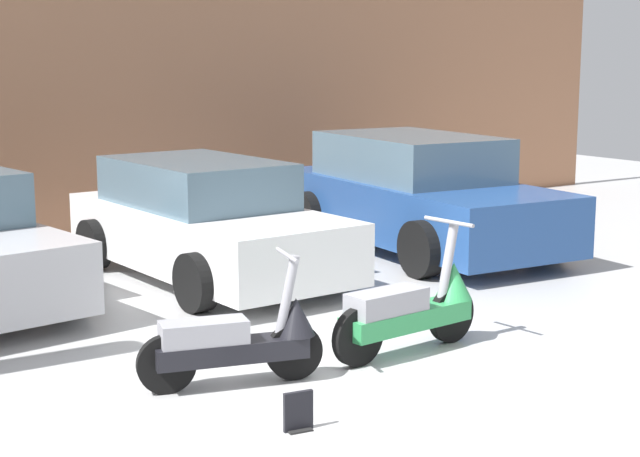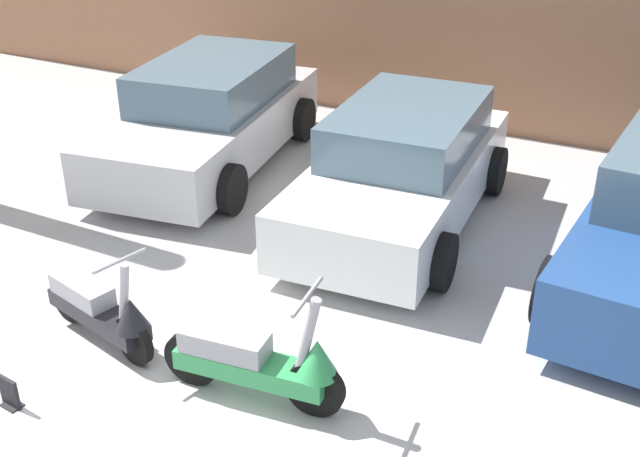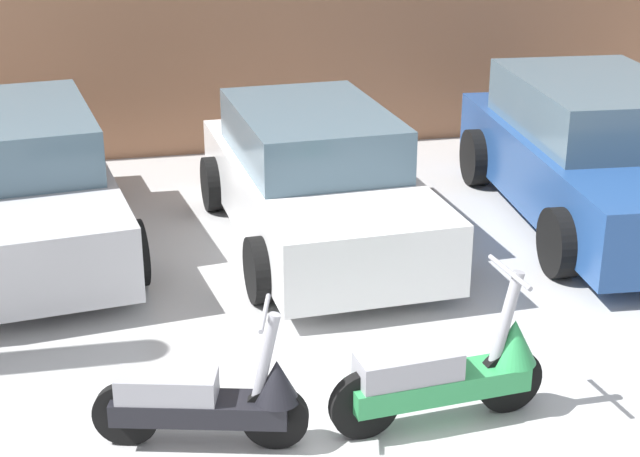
# 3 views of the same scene
# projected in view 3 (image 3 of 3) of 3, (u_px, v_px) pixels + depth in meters

# --- Properties ---
(scooter_front_left) EXTENTS (1.35, 0.62, 0.96)m
(scooter_front_left) POSITION_uv_depth(u_px,v_px,m) (209.00, 399.00, 6.15)
(scooter_front_left) COLOR black
(scooter_front_left) RESTS_ON ground_plane
(scooter_front_right) EXTENTS (1.50, 0.54, 1.05)m
(scooter_front_right) POSITION_uv_depth(u_px,v_px,m) (448.00, 372.00, 6.40)
(scooter_front_right) COLOR black
(scooter_front_right) RESTS_ON ground_plane
(car_rear_left) EXTENTS (2.23, 4.01, 1.30)m
(car_rear_left) POSITION_uv_depth(u_px,v_px,m) (19.00, 184.00, 9.16)
(car_rear_left) COLOR #B7B7BC
(car_rear_left) RESTS_ON ground_plane
(car_rear_center) EXTENTS (1.95, 3.80, 1.26)m
(car_rear_center) POSITION_uv_depth(u_px,v_px,m) (315.00, 180.00, 9.33)
(car_rear_center) COLOR white
(car_rear_center) RESTS_ON ground_plane
(car_rear_right) EXTENTS (2.24, 4.24, 1.40)m
(car_rear_right) POSITION_uv_depth(u_px,v_px,m) (599.00, 155.00, 9.86)
(car_rear_right) COLOR navy
(car_rear_right) RESTS_ON ground_plane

